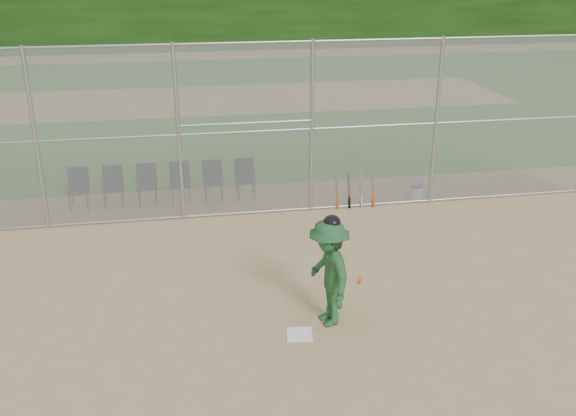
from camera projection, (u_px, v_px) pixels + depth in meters
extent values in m
plane|color=tan|center=(315.00, 324.00, 10.60)|extent=(100.00, 100.00, 0.00)
plane|color=#2B6D20|center=(223.00, 99.00, 27.07)|extent=(100.00, 100.00, 0.00)
plane|color=tan|center=(223.00, 99.00, 27.06)|extent=(24.00, 24.00, 0.00)
cube|color=gray|center=(268.00, 131.00, 14.44)|extent=(16.00, 0.02, 4.00)
cylinder|color=#9EA3A8|center=(267.00, 42.00, 13.72)|extent=(16.00, 0.05, 0.05)
cube|color=white|center=(299.00, 334.00, 10.31)|extent=(0.46, 0.46, 0.02)
imported|color=#21542A|center=(328.00, 273.00, 10.34)|extent=(0.85, 1.27, 1.83)
ellipsoid|color=black|center=(330.00, 222.00, 10.02)|extent=(0.27, 0.30, 0.23)
cylinder|color=#E75115|center=(359.00, 280.00, 10.03)|extent=(0.27, 0.74, 0.52)
cylinder|color=white|center=(416.00, 193.00, 15.89)|extent=(0.30, 0.30, 0.35)
cylinder|color=#23469A|center=(417.00, 186.00, 15.82)|extent=(0.32, 0.32, 0.05)
cylinder|color=#D84C14|center=(337.00, 191.00, 15.35)|extent=(0.06, 0.26, 0.84)
cylinder|color=black|center=(349.00, 190.00, 15.40)|extent=(0.06, 0.29, 0.83)
cylinder|color=#B2B2B7|center=(361.00, 190.00, 15.45)|extent=(0.06, 0.32, 0.83)
cylinder|color=#D84C14|center=(373.00, 189.00, 15.50)|extent=(0.06, 0.35, 0.82)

